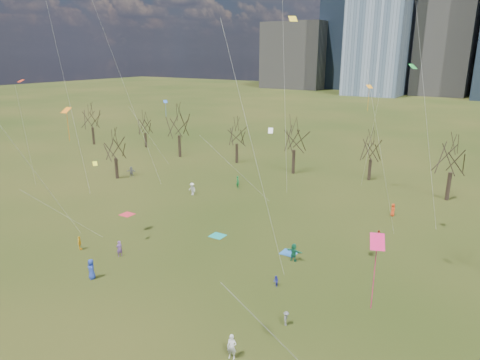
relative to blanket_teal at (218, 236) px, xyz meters
The scene contains 19 objects.
ground 12.34m from the blanket_teal, 76.12° to the right, with size 500.00×500.00×0.00m, color black.
downtown_skyline 202.46m from the blanket_teal, 89.85° to the left, with size 212.50×78.00×118.00m.
bare_tree_row 26.13m from the blanket_teal, 83.51° to the left, with size 113.04×29.80×9.50m.
blanket_teal is the anchor object (origin of this frame).
blanket_navy 8.64m from the blanket_teal, ahead, with size 1.60×1.50×0.03m, color #2562AF.
blanket_crimson 13.49m from the blanket_teal, behind, with size 1.60×1.50×0.03m, color red.
person_0 14.42m from the blanket_teal, 107.08° to the right, with size 0.93×0.60×1.90m, color #253DA1.
person_1 20.06m from the blanket_teal, 52.12° to the right, with size 0.65×0.43×1.79m, color silver.
person_3 17.37m from the blanket_teal, 37.61° to the right, with size 0.74×0.42×1.14m, color #5D5E62.
person_4 14.56m from the blanket_teal, 134.05° to the right, with size 0.87×0.36×1.48m, color yellow.
person_5 9.82m from the blanket_teal, ahead, with size 1.69×0.54×1.82m, color #176B47.
person_7 10.83m from the blanket_teal, 120.35° to the right, with size 0.62×0.40×1.69m, color #7E50A0.
person_8 12.17m from the blanket_teal, 30.03° to the right, with size 0.49×0.38×1.00m, color #2A2DB7.
person_9 15.08m from the blanket_teal, 139.07° to the left, with size 1.17×0.67×1.81m, color silver.
person_10 17.49m from the blanket_teal, 26.31° to the left, with size 0.86×0.36×1.47m, color #AE2B18.
person_11 28.63m from the blanket_teal, 155.00° to the left, with size 1.51×0.48×1.63m, color #5A5A5E.
person_12 22.52m from the blanket_teal, 48.08° to the left, with size 0.79×0.51×1.61m, color #EC461A.
person_13 17.90m from the blanket_teal, 115.26° to the left, with size 0.68×0.45×1.86m, color #1A7936.
kites_airborne 14.16m from the blanket_teal, 80.14° to the left, with size 60.69×47.89×34.75m.
Camera 1 is at (22.65, -23.90, 19.68)m, focal length 32.00 mm.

